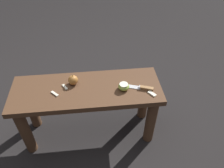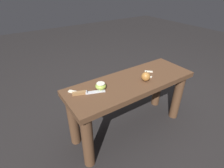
% 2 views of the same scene
% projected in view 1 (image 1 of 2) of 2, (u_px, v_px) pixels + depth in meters
% --- Properties ---
extents(ground_plane, '(8.00, 8.00, 0.00)m').
position_uv_depth(ground_plane, '(91.00, 130.00, 1.80)').
color(ground_plane, black).
extents(wooden_bench, '(1.02, 0.36, 0.48)m').
position_uv_depth(wooden_bench, '(88.00, 100.00, 1.56)').
color(wooden_bench, brown).
rests_on(wooden_bench, ground_plane).
extents(knife, '(0.22, 0.10, 0.02)m').
position_uv_depth(knife, '(142.00, 88.00, 1.47)').
color(knife, silver).
rests_on(knife, wooden_bench).
extents(apple_whole, '(0.07, 0.07, 0.08)m').
position_uv_depth(apple_whole, '(73.00, 80.00, 1.49)').
color(apple_whole, '#B27233').
rests_on(apple_whole, wooden_bench).
extents(apple_cut, '(0.07, 0.07, 0.04)m').
position_uv_depth(apple_cut, '(124.00, 86.00, 1.46)').
color(apple_cut, '#9EB747').
rests_on(apple_cut, wooden_bench).
extents(apple_slice_near_knife, '(0.05, 0.06, 0.01)m').
position_uv_depth(apple_slice_near_knife, '(152.00, 94.00, 1.44)').
color(apple_slice_near_knife, white).
rests_on(apple_slice_near_knife, wooden_bench).
extents(apple_slice_center, '(0.04, 0.06, 0.01)m').
position_uv_depth(apple_slice_center, '(65.00, 87.00, 1.48)').
color(apple_slice_center, white).
rests_on(apple_slice_center, wooden_bench).
extents(apple_slice_near_bowl, '(0.06, 0.06, 0.01)m').
position_uv_depth(apple_slice_near_bowl, '(55.00, 94.00, 1.44)').
color(apple_slice_near_bowl, white).
rests_on(apple_slice_near_bowl, wooden_bench).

